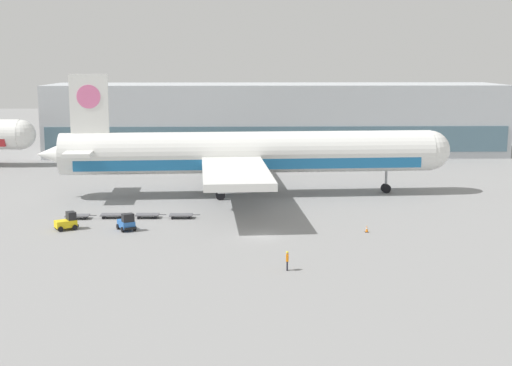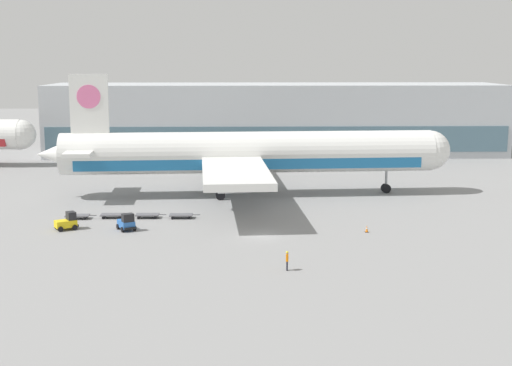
{
  "view_description": "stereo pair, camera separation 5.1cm",
  "coord_description": "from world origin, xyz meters",
  "px_view_note": "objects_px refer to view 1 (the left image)",
  "views": [
    {
      "loc": [
        -2.41,
        -75.37,
        19.15
      ],
      "look_at": [
        -0.29,
        10.69,
        4.0
      ],
      "focal_mm": 50.0,
      "sensor_mm": 36.0,
      "label": 1
    },
    {
      "loc": [
        -2.36,
        -75.37,
        19.15
      ],
      "look_at": [
        -0.29,
        10.69,
        4.0
      ],
      "focal_mm": 50.0,
      "sensor_mm": 36.0,
      "label": 2
    }
  ],
  "objects_px": {
    "airplane_main": "(243,154)",
    "baggage_tug_foreground": "(67,222)",
    "traffic_cone_near": "(367,229)",
    "ground_crew_near": "(287,259)",
    "baggage_dolly_third": "(147,215)",
    "baggage_dolly_second": "(113,215)",
    "baggage_tug_mid": "(127,223)",
    "baggage_dolly_trail": "(181,215)",
    "baggage_dolly_lead": "(78,216)"
  },
  "relations": [
    {
      "from": "traffic_cone_near",
      "to": "baggage_dolly_second",
      "type": "bearing_deg",
      "value": 165.1
    },
    {
      "from": "airplane_main",
      "to": "baggage_dolly_second",
      "type": "height_order",
      "value": "airplane_main"
    },
    {
      "from": "baggage_dolly_second",
      "to": "baggage_dolly_third",
      "type": "height_order",
      "value": "same"
    },
    {
      "from": "baggage_dolly_second",
      "to": "traffic_cone_near",
      "type": "relative_size",
      "value": 4.76
    },
    {
      "from": "baggage_dolly_second",
      "to": "ground_crew_near",
      "type": "xyz_separation_m",
      "value": [
        19.71,
        -22.09,
        0.69
      ]
    },
    {
      "from": "airplane_main",
      "to": "traffic_cone_near",
      "type": "distance_m",
      "value": 26.65
    },
    {
      "from": "baggage_dolly_lead",
      "to": "traffic_cone_near",
      "type": "bearing_deg",
      "value": -12.66
    },
    {
      "from": "baggage_dolly_lead",
      "to": "baggage_dolly_third",
      "type": "relative_size",
      "value": 1.0
    },
    {
      "from": "baggage_tug_mid",
      "to": "baggage_dolly_trail",
      "type": "height_order",
      "value": "baggage_tug_mid"
    },
    {
      "from": "baggage_dolly_second",
      "to": "baggage_dolly_lead",
      "type": "bearing_deg",
      "value": -175.1
    },
    {
      "from": "baggage_dolly_lead",
      "to": "baggage_dolly_trail",
      "type": "bearing_deg",
      "value": 0.07
    },
    {
      "from": "baggage_tug_foreground",
      "to": "traffic_cone_near",
      "type": "relative_size",
      "value": 3.62
    },
    {
      "from": "ground_crew_near",
      "to": "traffic_cone_near",
      "type": "xyz_separation_m",
      "value": [
        9.85,
        14.23,
        -0.69
      ]
    },
    {
      "from": "airplane_main",
      "to": "baggage_dolly_trail",
      "type": "relative_size",
      "value": 15.7
    },
    {
      "from": "baggage_dolly_third",
      "to": "traffic_cone_near",
      "type": "bearing_deg",
      "value": -17.14
    },
    {
      "from": "airplane_main",
      "to": "baggage_dolly_lead",
      "type": "distance_m",
      "value": 25.53
    },
    {
      "from": "baggage_dolly_lead",
      "to": "baggage_dolly_third",
      "type": "distance_m",
      "value": 8.37
    },
    {
      "from": "airplane_main",
      "to": "baggage_dolly_second",
      "type": "distance_m",
      "value": 22.18
    },
    {
      "from": "baggage_dolly_third",
      "to": "baggage_dolly_trail",
      "type": "distance_m",
      "value": 4.11
    },
    {
      "from": "baggage_tug_foreground",
      "to": "baggage_dolly_second",
      "type": "xyz_separation_m",
      "value": [
        4.1,
        5.76,
        -0.49
      ]
    },
    {
      "from": "baggage_dolly_third",
      "to": "baggage_dolly_trail",
      "type": "relative_size",
      "value": 1.0
    },
    {
      "from": "baggage_tug_foreground",
      "to": "baggage_dolly_third",
      "type": "bearing_deg",
      "value": 4.66
    },
    {
      "from": "airplane_main",
      "to": "baggage_dolly_lead",
      "type": "bearing_deg",
      "value": -146.96
    },
    {
      "from": "baggage_tug_foreground",
      "to": "baggage_dolly_trail",
      "type": "relative_size",
      "value": 0.76
    },
    {
      "from": "baggage_tug_foreground",
      "to": "traffic_cone_near",
      "type": "distance_m",
      "value": 33.72
    },
    {
      "from": "airplane_main",
      "to": "ground_crew_near",
      "type": "height_order",
      "value": "airplane_main"
    },
    {
      "from": "traffic_cone_near",
      "to": "baggage_tug_mid",
      "type": "bearing_deg",
      "value": 176.68
    },
    {
      "from": "baggage_tug_mid",
      "to": "ground_crew_near",
      "type": "bearing_deg",
      "value": 19.4
    },
    {
      "from": "baggage_tug_foreground",
      "to": "baggage_dolly_second",
      "type": "height_order",
      "value": "baggage_tug_foreground"
    },
    {
      "from": "baggage_tug_mid",
      "to": "baggage_dolly_third",
      "type": "relative_size",
      "value": 0.76
    },
    {
      "from": "baggage_dolly_second",
      "to": "baggage_tug_foreground",
      "type": "bearing_deg",
      "value": -125.54
    },
    {
      "from": "baggage_dolly_trail",
      "to": "traffic_cone_near",
      "type": "xyz_separation_m",
      "value": [
        21.22,
        -7.54,
        -0.01
      ]
    },
    {
      "from": "baggage_tug_mid",
      "to": "baggage_dolly_second",
      "type": "bearing_deg",
      "value": 175.28
    },
    {
      "from": "baggage_dolly_second",
      "to": "baggage_tug_mid",
      "type": "bearing_deg",
      "value": -67.07
    },
    {
      "from": "airplane_main",
      "to": "baggage_tug_mid",
      "type": "height_order",
      "value": "airplane_main"
    },
    {
      "from": "airplane_main",
      "to": "baggage_dolly_third",
      "type": "relative_size",
      "value": 15.7
    },
    {
      "from": "baggage_dolly_lead",
      "to": "baggage_dolly_second",
      "type": "xyz_separation_m",
      "value": [
        4.14,
        0.36,
        0.0
      ]
    },
    {
      "from": "airplane_main",
      "to": "baggage_tug_foreground",
      "type": "bearing_deg",
      "value": -138.12
    },
    {
      "from": "airplane_main",
      "to": "baggage_tug_foreground",
      "type": "relative_size",
      "value": 20.63
    },
    {
      "from": "baggage_dolly_lead",
      "to": "traffic_cone_near",
      "type": "relative_size",
      "value": 4.76
    },
    {
      "from": "baggage_dolly_lead",
      "to": "baggage_dolly_trail",
      "type": "xyz_separation_m",
      "value": [
        12.47,
        0.04,
        0.0
      ]
    },
    {
      "from": "baggage_tug_foreground",
      "to": "traffic_cone_near",
      "type": "xyz_separation_m",
      "value": [
        33.65,
        -2.11,
        -0.5
      ]
    },
    {
      "from": "baggage_tug_foreground",
      "to": "ground_crew_near",
      "type": "xyz_separation_m",
      "value": [
        23.81,
        -16.33,
        0.2
      ]
    },
    {
      "from": "airplane_main",
      "to": "baggage_tug_mid",
      "type": "xyz_separation_m",
      "value": [
        -13.28,
        -20.7,
        -4.96
      ]
    },
    {
      "from": "baggage_dolly_second",
      "to": "baggage_dolly_third",
      "type": "relative_size",
      "value": 1.0
    },
    {
      "from": "baggage_dolly_trail",
      "to": "baggage_tug_mid",
      "type": "bearing_deg",
      "value": -133.5
    },
    {
      "from": "baggage_dolly_lead",
      "to": "baggage_dolly_second",
      "type": "height_order",
      "value": "same"
    },
    {
      "from": "airplane_main",
      "to": "baggage_dolly_trail",
      "type": "distance_m",
      "value": 17.45
    },
    {
      "from": "baggage_dolly_lead",
      "to": "ground_crew_near",
      "type": "height_order",
      "value": "ground_crew_near"
    },
    {
      "from": "baggage_tug_foreground",
      "to": "baggage_dolly_third",
      "type": "xyz_separation_m",
      "value": [
        8.33,
        5.65,
        -0.49
      ]
    }
  ]
}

